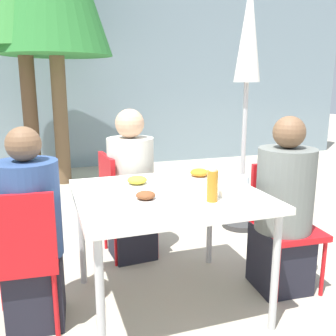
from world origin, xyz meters
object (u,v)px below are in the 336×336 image
Objects in this scene: closed_umbrella at (248,58)px; bottle at (212,185)px; drinking_cup at (243,183)px; chair_right at (283,216)px; person_right at (283,212)px; person_left at (31,236)px; chair_left at (21,252)px; chair_far at (120,198)px; person_far at (131,190)px; salad_bowl at (233,190)px.

closed_umbrella is 11.93× the size of bottle.
bottle is 2.25× the size of drinking_cup.
bottle reaches higher than drinking_cup.
chair_right is 0.51m from drinking_cup.
bottle is (-0.68, -0.27, 0.35)m from chair_right.
person_right is at bearing 6.33° from drinking_cup.
person_left is 1.66m from chair_right.
closed_umbrella is at bearing 32.85° from chair_left.
person_left is 13.63× the size of drinking_cup.
bottle is (0.32, -1.04, 0.35)m from chair_far.
person_far reaches higher than drinking_cup.
chair_far is at bearing 124.31° from drinking_cup.
person_far is 1.07m from bottle.
person_left is at bearing -46.73° from chair_far.
drinking_cup is 0.15m from salad_bowl.
person_right is (1.66, -0.05, 0.06)m from chair_left.
chair_far is 9.89× the size of drinking_cup.
closed_umbrella is (1.97, 1.05, 1.13)m from chair_left.
chair_right and chair_far have the same top height.
drinking_cup is (0.28, 0.16, -0.05)m from bottle.
drinking_cup reaches higher than salad_bowl.
person_left is 1.61m from person_right.
person_right is 0.72m from bottle.
person_left is at bearing 58.13° from chair_left.
person_left is 1.38× the size of chair_right.
bottle is 0.19m from salad_bowl.
chair_left is 1.25m from salad_bowl.
chair_right is 0.71× the size of person_far.
bottle is at bearing -13.26° from person_left.
chair_right is (1.72, 0.03, 0.00)m from chair_left.
closed_umbrella is 1.78m from bottle.
chair_right is 0.11m from person_right.
person_right is 6.27× the size of salad_bowl.
person_right is at bearing 3.13° from chair_left.
chair_right is 0.63m from salad_bowl.
person_far is 14.02× the size of drinking_cup.
person_far is (0.80, 0.76, 0.07)m from chair_left.
person_far reaches higher than person_left.
person_far reaches higher than salad_bowl.
chair_far is at bearing -121.87° from person_far.
person_far is 6.24× the size of bottle.
chair_right is at bearing 5.75° from chair_left.
bottle is at bearing 21.33° from person_right.
closed_umbrella is (1.26, 0.25, 1.13)m from chair_far.
person_right is at bearing -105.77° from closed_umbrella.
chair_far is 1.15m from bottle.
person_far is at bearing 48.32° from chair_left.
chair_left is 0.73× the size of person_left.
bottle is 1.01× the size of salad_bowl.
chair_right is 1.00× the size of chair_far.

